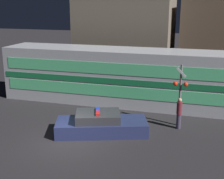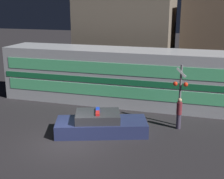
{
  "view_description": "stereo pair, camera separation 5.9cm",
  "coord_description": "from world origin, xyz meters",
  "px_view_note": "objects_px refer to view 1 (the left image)",
  "views": [
    {
      "loc": [
        6.26,
        -13.3,
        6.93
      ],
      "look_at": [
        1.03,
        4.46,
        1.71
      ],
      "focal_mm": 50.0,
      "sensor_mm": 36.0,
      "label": 1
    },
    {
      "loc": [
        6.32,
        -13.29,
        6.93
      ],
      "look_at": [
        1.03,
        4.46,
        1.71
      ],
      "focal_mm": 50.0,
      "sensor_mm": 36.0,
      "label": 2
    }
  ],
  "objects_px": {
    "pedestrian": "(179,113)",
    "police_car": "(101,125)",
    "crossing_signal_near": "(180,91)",
    "train": "(120,76)"
  },
  "relations": [
    {
      "from": "train",
      "to": "pedestrian",
      "type": "bearing_deg",
      "value": -40.04
    },
    {
      "from": "pedestrian",
      "to": "crossing_signal_near",
      "type": "distance_m",
      "value": 1.23
    },
    {
      "from": "crossing_signal_near",
      "to": "train",
      "type": "bearing_deg",
      "value": 143.12
    },
    {
      "from": "police_car",
      "to": "pedestrian",
      "type": "height_order",
      "value": "pedestrian"
    },
    {
      "from": "train",
      "to": "police_car",
      "type": "xyz_separation_m",
      "value": [
        0.42,
        -5.57,
        -1.41
      ]
    },
    {
      "from": "train",
      "to": "crossing_signal_near",
      "type": "distance_m",
      "value": 5.49
    },
    {
      "from": "train",
      "to": "pedestrian",
      "type": "xyz_separation_m",
      "value": [
        4.42,
        -3.72,
        -0.98
      ]
    },
    {
      "from": "pedestrian",
      "to": "police_car",
      "type": "bearing_deg",
      "value": -155.16
    },
    {
      "from": "pedestrian",
      "to": "crossing_signal_near",
      "type": "bearing_deg",
      "value": 95.08
    },
    {
      "from": "pedestrian",
      "to": "train",
      "type": "bearing_deg",
      "value": 139.96
    }
  ]
}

